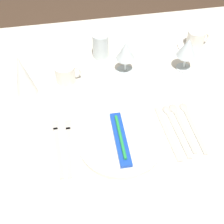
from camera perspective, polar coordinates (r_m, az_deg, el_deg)
The scene contains 18 objects.
ground_plane at distance 1.69m, azimuth -0.55°, elevation -15.06°, with size 6.00×6.00×0.00m, color #4C3828.
dining_table at distance 1.14m, azimuth -0.79°, elevation 0.40°, with size 1.80×1.11×0.74m.
dinner_plate at distance 0.93m, azimuth 1.38°, elevation -5.80°, with size 0.27×0.27×0.02m, color white.
toothbrush_package at distance 0.92m, azimuth 1.40°, elevation -5.18°, with size 0.04×0.21×0.02m.
fork_outer at distance 0.94m, azimuth -8.48°, elevation -6.29°, with size 0.03×0.22×0.00m.
fork_inner at distance 0.95m, azimuth -10.60°, elevation -6.37°, with size 0.03×0.23×0.00m.
dinner_knife at distance 0.98m, azimuth 10.93°, elevation -4.24°, with size 0.02×0.23×0.00m.
spoon_soup at distance 1.01m, azimuth 11.96°, elevation -2.36°, with size 0.03×0.23×0.01m.
spoon_dessert at distance 1.02m, azimuth 13.13°, elevation -1.79°, with size 0.03×0.22×0.01m.
spoon_tea at distance 1.03m, azimuth 15.07°, elevation -1.71°, with size 0.03×0.23×0.01m.
saucer_right at distance 1.37m, azimuth 15.71°, elevation 12.22°, with size 0.14×0.14×0.01m, color white.
coffee_cup_right at distance 1.34m, azimuth 16.15°, elevation 13.64°, with size 0.10×0.07×0.07m.
saucer_far at distance 1.15m, azimuth -8.91°, elevation 5.92°, with size 0.12×0.12×0.01m, color white.
coffee_cup_far at distance 1.12m, azimuth -9.05°, elevation 7.45°, with size 0.10×0.08×0.07m.
wine_glass_centre at distance 1.13m, azimuth 2.72°, elevation 11.65°, with size 0.07×0.07×0.14m.
wine_glass_left at distance 1.18m, azimuth 14.63°, elevation 11.98°, with size 0.08×0.08×0.14m.
drink_tumbler at distance 1.24m, azimuth -2.23°, elevation 12.57°, with size 0.07×0.07×0.11m.
napkin_folded at distance 1.08m, azimuth -17.08°, elevation 6.77°, with size 0.08×0.08×0.17m, color white.
Camera 1 is at (-0.13, -0.77, 1.49)m, focal length 46.65 mm.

